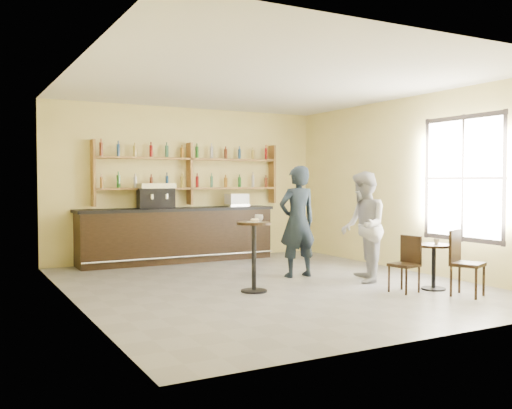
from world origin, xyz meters
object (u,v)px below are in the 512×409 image
man_main (297,221)px  pedestal_table (254,257)px  espresso_machine (156,196)px  patron_second (363,227)px  chair_south (468,263)px  pastry_case (237,200)px  bar_counter (177,235)px  cafe_table (434,267)px  chair_west (404,264)px

man_main → pedestal_table: bearing=34.2°
espresso_machine → patron_second: patron_second is taller
chair_south → pedestal_table: bearing=122.4°
chair_south → patron_second: 1.80m
man_main → espresso_machine: bearing=-57.5°
pastry_case → bar_counter: bearing=177.2°
man_main → chair_south: (1.25, -2.58, -0.48)m
cafe_table → chair_south: size_ratio=0.73×
chair_south → bar_counter: bearing=91.5°
chair_west → espresso_machine: bearing=-164.3°
man_main → pastry_case: bearing=-92.3°
chair_west → pedestal_table: bearing=-129.7°
cafe_table → chair_south: chair_south is taller
pastry_case → patron_second: 3.69m
cafe_table → chair_west: 0.56m
patron_second → bar_counter: bearing=-122.6°
pedestal_table → chair_west: (1.95, -1.09, -0.10)m
pastry_case → patron_second: bearing=-84.7°
man_main → patron_second: size_ratio=1.06×
man_main → cafe_table: man_main is taller
bar_counter → espresso_machine: espresso_machine is taller
cafe_table → patron_second: size_ratio=0.38×
bar_counter → chair_south: bar_counter is taller
man_main → chair_south: size_ratio=2.02×
chair_west → chair_south: (0.60, -0.65, 0.05)m
chair_west → chair_south: chair_south is taller
pedestal_table → chair_west: bearing=-29.2°
cafe_table → chair_south: (0.05, -0.60, 0.13)m
bar_counter → man_main: man_main is taller
espresso_machine → chair_south: size_ratio=0.74×
bar_counter → man_main: bearing=-66.4°
cafe_table → patron_second: 1.30m
espresso_machine → pastry_case: size_ratio=1.56×
man_main → cafe_table: bearing=122.7°
espresso_machine → chair_west: 5.25m
pastry_case → pedestal_table: size_ratio=0.43×
pastry_case → cafe_table: size_ratio=0.65×
pastry_case → man_main: man_main is taller
patron_second → cafe_table: bearing=56.0°
bar_counter → espresso_machine: bearing=180.0°
chair_south → patron_second: bearing=85.5°
bar_counter → espresso_machine: 0.92m
cafe_table → chair_west: bearing=174.8°
man_main → chair_south: man_main is taller
pedestal_table → patron_second: (1.99, -0.09, 0.38)m
espresso_machine → pedestal_table: 3.66m
chair_west → patron_second: size_ratio=0.46×
cafe_table → bar_counter: bearing=117.0°
bar_counter → espresso_machine: (-0.45, 0.00, 0.81)m
cafe_table → chair_west: size_ratio=0.83×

